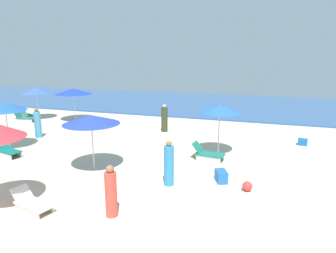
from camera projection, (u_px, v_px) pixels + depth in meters
The scene contains 18 objects.
ocean at pixel (211, 104), 28.25m from camera, with size 60.00×13.69×0.12m, color #2E5691.
umbrella_0 at pixel (73, 91), 20.98m from camera, with size 2.49×2.49×2.28m.
umbrella_1 at pixel (36, 90), 21.53m from camera, with size 2.06×2.06×2.32m.
lounge_chair_1_0 at pixel (25, 118), 21.09m from camera, with size 1.48×0.80×0.69m.
lounge_chair_1_1 at pixel (25, 114), 22.42m from camera, with size 1.40×0.97×0.64m.
umbrella_2 at pixel (91, 119), 11.94m from camera, with size 2.27×2.27×2.28m.
lounge_chair_3_0 at pixel (32, 203), 9.14m from camera, with size 1.47×0.88×0.64m.
umbrella_4 at pixel (5, 107), 14.70m from camera, with size 1.99×1.99×2.30m.
lounge_chair_4_1 at pixel (8, 151), 13.90m from camera, with size 1.35×0.84×0.73m.
umbrella_5 at pixel (220, 108), 13.81m from camera, with size 1.93×1.93×2.39m.
lounge_chair_5_0 at pixel (207, 154), 13.46m from camera, with size 1.45×0.76×0.77m.
beachgoer_1 at pixel (38, 124), 16.93m from camera, with size 0.50×0.50×1.71m.
beachgoer_4 at pixel (111, 193), 8.71m from camera, with size 0.40×0.40×1.58m.
beachgoer_5 at pixel (169, 165), 10.80m from camera, with size 0.48×0.48×1.66m.
beachgoer_6 at pixel (164, 119), 18.29m from camera, with size 0.50×0.50×1.67m.
cooler_box_0 at pixel (303, 142), 15.66m from camera, with size 0.46×0.30×0.35m, color #195EAA.
beach_ball_1 at pixel (247, 186), 10.44m from camera, with size 0.35×0.35×0.35m, color #E63838.
cooler_box_2 at pixel (221, 176), 11.18m from camera, with size 0.58×0.37×0.44m, color blue.
Camera 1 is at (4.73, -4.69, 4.64)m, focal length 32.30 mm.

